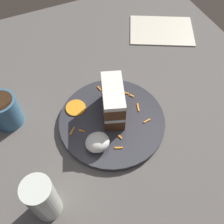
{
  "coord_description": "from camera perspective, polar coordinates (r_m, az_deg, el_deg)",
  "views": [
    {
      "loc": [
        0.21,
        0.4,
        0.67
      ],
      "look_at": [
        0.05,
        0.03,
        0.08
      ],
      "focal_mm": 42.0,
      "sensor_mm": 36.0,
      "label": 1
    }
  ],
  "objects": [
    {
      "name": "orange_garnish",
      "position": [
        0.77,
        -7.91,
        0.92
      ],
      "size": [
        0.06,
        0.06,
        0.0
      ],
      "primitive_type": "cylinder",
      "color": "orange",
      "rests_on": "plate"
    },
    {
      "name": "menu_card",
      "position": [
        1.05,
        10.72,
        17.07
      ],
      "size": [
        0.28,
        0.25,
        0.0
      ],
      "primitive_type": "cube",
      "rotation": [
        0.0,
        0.0,
        4.25
      ],
      "color": "beige",
      "rests_on": "dining_table"
    },
    {
      "name": "ground_plane",
      "position": [
        0.81,
        2.17,
        -0.6
      ],
      "size": [
        6.0,
        6.0,
        0.0
      ],
      "primitive_type": "plane",
      "color": "black",
      "rests_on": "ground"
    },
    {
      "name": "coffee_mug",
      "position": [
        0.78,
        -22.4,
        0.36
      ],
      "size": [
        0.08,
        0.08,
        0.09
      ],
      "color": "#386684",
      "rests_on": "dining_table"
    },
    {
      "name": "cake_slice",
      "position": [
        0.71,
        0.2,
        2.37
      ],
      "size": [
        0.09,
        0.14,
        0.11
      ],
      "rotation": [
        0.0,
        0.0,
        2.81
      ],
      "color": "brown",
      "rests_on": "plate"
    },
    {
      "name": "cream_dollop",
      "position": [
        0.68,
        -3.2,
        -6.58
      ],
      "size": [
        0.06,
        0.06,
        0.04
      ],
      "primitive_type": "ellipsoid",
      "color": "white",
      "rests_on": "plate"
    },
    {
      "name": "carrot_shreds_scatter",
      "position": [
        0.75,
        0.71,
        -0.88
      ],
      "size": [
        0.22,
        0.22,
        0.0
      ],
      "color": "orange",
      "rests_on": "plate"
    },
    {
      "name": "drinking_glass",
      "position": [
        0.62,
        -14.68,
        -18.06
      ],
      "size": [
        0.07,
        0.07,
        0.14
      ],
      "color": "beige",
      "rests_on": "dining_table"
    },
    {
      "name": "plate",
      "position": [
        0.75,
        0.0,
        -1.97
      ],
      "size": [
        0.3,
        0.3,
        0.02
      ],
      "primitive_type": "cylinder",
      "color": "#333338",
      "rests_on": "dining_table"
    },
    {
      "name": "dining_table",
      "position": [
        0.79,
        2.2,
        -0.02
      ],
      "size": [
        1.01,
        1.17,
        0.03
      ],
      "primitive_type": "cube",
      "color": "#56514C",
      "rests_on": "ground"
    }
  ]
}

